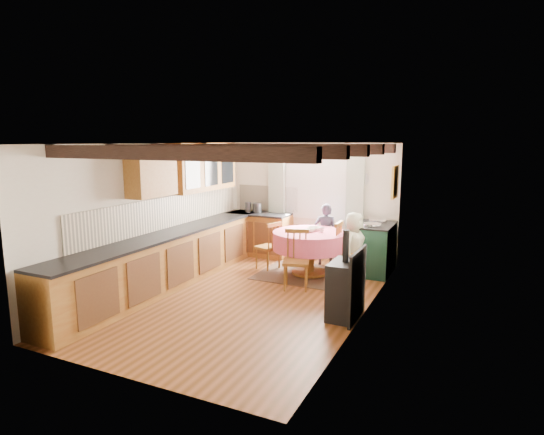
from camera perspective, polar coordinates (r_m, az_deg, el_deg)
The scene contains 40 objects.
floor at distance 7.24m, azimuth -2.72°, elevation -9.99°, with size 3.60×5.50×0.00m, color #96542F.
ceiling at distance 6.82m, azimuth -2.89°, elevation 9.36°, with size 3.60×5.50×0.00m, color white.
wall_back at distance 9.42m, azimuth 5.04°, elevation 2.12°, with size 3.60×0.00×2.40m, color silver.
wall_front at distance 4.74m, azimuth -18.61°, elevation -6.00°, with size 3.60×0.00×2.40m, color silver.
wall_left at distance 7.92m, azimuth -14.39°, elevation 0.40°, with size 0.00×5.50×2.40m, color silver.
wall_right at distance 6.31m, azimuth 11.82°, elevation -1.84°, with size 0.00×5.50×2.40m, color silver.
beam_a at distance 5.14m, azimuth -13.48°, elevation 7.98°, with size 3.60×0.16×0.16m, color #2F1E18.
beam_b at distance 5.96m, azimuth -7.44°, elevation 8.37°, with size 3.60×0.16×0.16m, color #2F1E18.
beam_c at distance 6.82m, azimuth -2.88°, elevation 8.60°, with size 3.60×0.16×0.16m, color #2F1E18.
beam_d at distance 7.72m, azimuth 0.64°, elevation 8.75°, with size 3.60×0.16×0.16m, color #2F1E18.
beam_e at distance 8.64m, azimuth 3.42°, elevation 8.84°, with size 3.60×0.16×0.16m, color #2F1E18.
splash_left at distance 8.14m, azimuth -12.95°, elevation 0.71°, with size 0.02×4.50×0.55m, color beige.
splash_back at distance 9.79m, azimuth -0.52°, elevation 2.44°, with size 1.40×0.02×0.55m, color beige.
base_cabinet_left at distance 7.90m, azimuth -12.47°, elevation -5.19°, with size 0.60×5.30×0.88m, color olive.
base_cabinet_back at distance 9.69m, azimuth -1.49°, elevation -2.20°, with size 1.30×0.60×0.88m, color olive.
worktop_left at distance 7.78m, azimuth -12.47°, elevation -1.94°, with size 0.64×5.30×0.04m, color black.
worktop_back at distance 9.59m, azimuth -1.56°, elevation 0.47°, with size 1.30×0.64×0.04m, color black.
wall_cabinet_glass at distance 8.70m, azimuth -8.69°, elevation 6.38°, with size 0.34×1.80×0.90m, color olive.
wall_cabinet_solid at distance 7.51m, azimuth -15.06°, elevation 5.25°, with size 0.34×0.90×0.70m, color olive.
window_frame at distance 9.33m, azimuth 5.62°, elevation 4.51°, with size 1.34×0.03×1.54m, color white.
window_pane at distance 9.33m, azimuth 5.63°, elevation 4.51°, with size 1.20×0.01×1.40m, color white.
curtain_left at distance 9.62m, azimuth 0.62°, elevation 1.72°, with size 0.35×0.10×2.10m, color #A5AEA1.
curtain_right at distance 9.06m, azimuth 10.46°, elevation 1.05°, with size 0.35×0.10×2.10m, color #A5AEA1.
curtain_rod at distance 9.21m, azimuth 5.50°, elevation 8.18°, with size 0.03×0.03×2.00m, color black.
wall_picture at distance 8.48m, azimuth 15.36°, elevation 4.36°, with size 0.04×0.50×0.60m, color gold.
wall_plate at distance 9.04m, azimuth 11.30°, elevation 4.83°, with size 0.30×0.30×0.02m, color silver.
rug at distance 8.36m, azimuth 4.77°, elevation -7.25°, with size 1.83×1.42×0.01m, color #4E381D.
dining_table at distance 8.25m, azimuth 4.81°, elevation -4.59°, with size 1.35×1.35×0.81m, color #E5638A, non-canonical shape.
chair_near at distance 7.47m, azimuth 3.07°, elevation -5.39°, with size 0.42×0.44×0.99m, color brown, non-canonical shape.
chair_left at distance 8.62m, azimuth -0.54°, elevation -3.55°, with size 0.40×0.41×0.92m, color brown, non-canonical shape.
chair_right at distance 8.04m, azimuth 9.68°, elevation -4.26°, with size 0.44×0.47×1.04m, color brown, non-canonical shape.
aga_range at distance 8.58m, azimuth 12.84°, elevation -3.79°, with size 0.66×1.02×0.94m, color #173C2C, non-canonical shape.
cast_iron_stove at distance 6.31m, azimuth 9.25°, elevation -7.14°, with size 0.38×0.63×1.25m, color black, non-canonical shape.
child_far at distance 8.92m, azimuth 6.82°, elevation -2.15°, with size 0.45×0.30×1.23m, color #2C2C3D.
child_right at distance 8.07m, azimuth 10.33°, elevation -3.59°, with size 0.59×0.38×1.21m, color beige.
bowl_a at distance 8.30m, azimuth 5.41°, elevation -1.42°, with size 0.24×0.24×0.06m, color silver.
bowl_b at distance 8.15m, azimuth 4.87°, elevation -1.64°, with size 0.17×0.17×0.05m, color silver.
cup at distance 8.14m, azimuth 6.33°, elevation -1.58°, with size 0.09×0.09×0.08m, color silver.
canister_tall at distance 9.64m, azimuth -3.07°, elevation 1.30°, with size 0.13×0.13×0.22m, color #262628.
canister_wide at distance 9.61m, azimuth -1.89°, elevation 1.24°, with size 0.19×0.19×0.21m, color #262628.
Camera 1 is at (3.19, -6.03, 2.45)m, focal length 29.64 mm.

